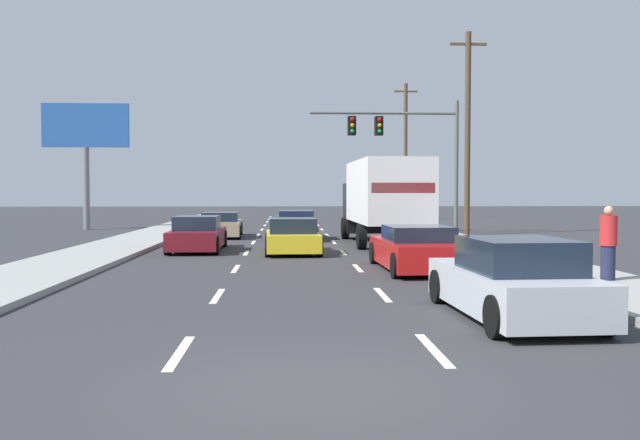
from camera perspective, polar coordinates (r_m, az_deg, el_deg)
name	(u,v)px	position (r m, az deg, el deg)	size (l,w,h in m)	color
ground_plane	(293,237)	(32.54, -2.25, -1.43)	(140.00, 140.00, 0.00)	#333335
sidewalk_right	(459,243)	(28.41, 11.42, -1.88)	(2.84, 80.00, 0.14)	#9E9E99
sidewalk_left	(125,244)	(28.28, -15.81, -1.94)	(2.84, 80.00, 0.14)	#9E9E99
lane_markings	(293,238)	(31.72, -2.24, -1.52)	(3.54, 57.00, 0.01)	silver
car_tan	(221,225)	(32.83, -8.19, -0.44)	(2.12, 4.52, 1.19)	tan
car_maroon	(198,235)	(25.39, -10.08, -1.23)	(1.87, 4.61, 1.27)	maroon
car_blue	(296,226)	(31.16, -1.99, -0.50)	(1.85, 4.69, 1.30)	#1E389E
car_yellow	(292,237)	(23.99, -2.30, -1.45)	(1.99, 4.06, 1.23)	yellow
box_truck	(383,196)	(28.02, 5.23, 1.97)	(2.81, 8.83, 3.36)	white
car_red	(417,250)	(18.96, 8.00, -2.44)	(2.12, 4.68, 1.22)	red
car_silver	(512,282)	(12.10, 15.60, -4.95)	(2.01, 4.41, 1.37)	#B7BABF
traffic_signal_mast	(396,136)	(35.66, 6.32, 6.87)	(7.63, 0.69, 6.80)	#595B56
utility_pole_mid	(468,131)	(34.92, 12.09, 7.19)	(1.80, 0.28, 9.96)	brown
utility_pole_far	(406,150)	(53.68, 7.08, 5.76)	(1.80, 0.28, 10.44)	brown
roadside_billboard	(86,138)	(41.29, -18.79, 6.42)	(4.84, 0.36, 7.12)	slate
pedestrian_near_corner	(608,243)	(16.90, 22.70, -1.78)	(0.38, 0.38, 1.68)	#1E233F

